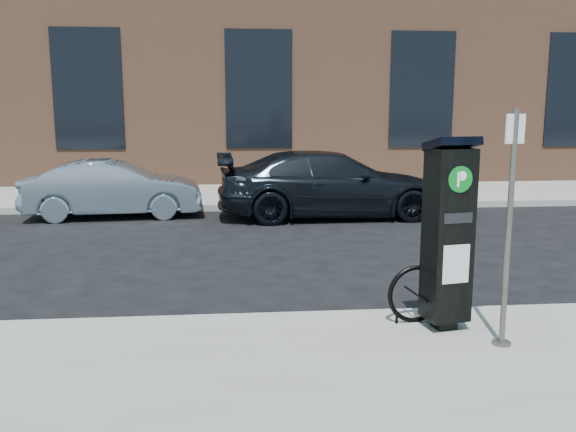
{
  "coord_description": "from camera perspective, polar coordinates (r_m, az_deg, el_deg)",
  "views": [
    {
      "loc": [
        -0.81,
        -6.62,
        2.46
      ],
      "look_at": [
        -0.16,
        0.5,
        1.19
      ],
      "focal_mm": 38.0,
      "sensor_mm": 36.0,
      "label": 1
    }
  ],
  "objects": [
    {
      "name": "bike_rack",
      "position": [
        6.82,
        11.85,
        -7.17
      ],
      "size": [
        0.65,
        0.14,
        0.65
      ],
      "rotation": [
        0.0,
        0.0,
        0.13
      ],
      "color": "black",
      "rests_on": "sidewalk_near"
    },
    {
      "name": "curb_near",
      "position": [
        7.06,
        1.73,
        -9.67
      ],
      "size": [
        60.0,
        0.12,
        0.16
      ],
      "primitive_type": "cube",
      "color": "#9E9B93",
      "rests_on": "ground"
    },
    {
      "name": "ground",
      "position": [
        7.11,
        1.71,
        -10.19
      ],
      "size": [
        120.0,
        120.0,
        0.0
      ],
      "primitive_type": "plane",
      "color": "black",
      "rests_on": "ground"
    },
    {
      "name": "car_dark",
      "position": [
        13.9,
        4.06,
        2.99
      ],
      "size": [
        5.22,
        2.24,
        1.5
      ],
      "primitive_type": "imported",
      "rotation": [
        0.0,
        0.0,
        1.6
      ],
      "color": "black",
      "rests_on": "ground"
    },
    {
      "name": "sign_pole",
      "position": [
        6.21,
        19.95,
        -1.35
      ],
      "size": [
        0.2,
        0.18,
        2.3
      ],
      "rotation": [
        0.0,
        0.0,
        0.21
      ],
      "color": "#564F4C",
      "rests_on": "sidewalk_near"
    },
    {
      "name": "curb_far",
      "position": [
        14.85,
        -1.99,
        0.84
      ],
      "size": [
        60.0,
        0.12,
        0.16
      ],
      "primitive_type": "cube",
      "color": "#9E9B93",
      "rests_on": "ground"
    },
    {
      "name": "car_silver",
      "position": [
        14.39,
        -15.99,
        2.45
      ],
      "size": [
        4.02,
        1.68,
        1.29
      ],
      "primitive_type": "imported",
      "rotation": [
        0.0,
        0.0,
        1.65
      ],
      "color": "#8293A6",
      "rests_on": "ground"
    },
    {
      "name": "building",
      "position": [
        23.68,
        -3.31,
        14.16
      ],
      "size": [
        28.0,
        10.05,
        8.25
      ],
      "color": "brown",
      "rests_on": "ground"
    },
    {
      "name": "sidewalk_far",
      "position": [
        20.77,
        -2.92,
        3.48
      ],
      "size": [
        60.0,
        12.0,
        0.15
      ],
      "primitive_type": "cube",
      "color": "gray",
      "rests_on": "ground"
    },
    {
      "name": "parking_kiosk",
      "position": [
        6.54,
        14.74,
        -1.43
      ],
      "size": [
        0.53,
        0.49,
        2.03
      ],
      "rotation": [
        0.0,
        0.0,
        0.18
      ],
      "color": "black",
      "rests_on": "sidewalk_near"
    }
  ]
}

